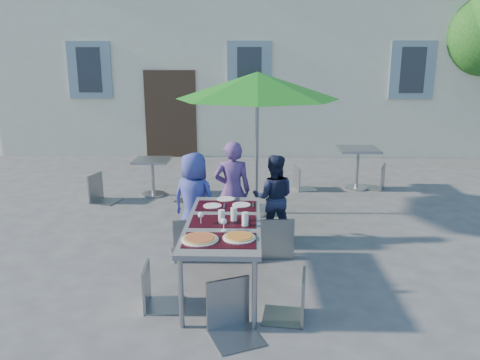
{
  "coord_description": "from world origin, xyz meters",
  "views": [
    {
      "loc": [
        0.13,
        -4.42,
        2.44
      ],
      "look_at": [
        -0.04,
        1.25,
        0.98
      ],
      "focal_mm": 35.0,
      "sensor_mm": 36.0,
      "label": 1
    }
  ],
  "objects_px": {
    "bg_chair_l_1": "(302,165)",
    "pizza_near_left": "(200,239)",
    "bg_chair_r_1": "(379,162)",
    "chair_1": "(234,212)",
    "chair_5": "(232,278)",
    "bg_chair_l_0": "(99,171)",
    "cafe_table_1": "(358,160)",
    "chair_3": "(154,262)",
    "chair_2": "(276,212)",
    "patio_umbrella": "(257,87)",
    "child_1": "(232,191)",
    "cafe_table_0": "(153,172)",
    "chair_4": "(294,269)",
    "child_0": "(194,200)",
    "chair_0": "(190,211)",
    "bg_chair_r_0": "(191,175)",
    "pizza_near_right": "(239,237)",
    "child_2": "(274,198)",
    "dining_table": "(223,226)"
  },
  "relations": [
    {
      "from": "cafe_table_1",
      "to": "child_1",
      "type": "bearing_deg",
      "value": -130.39
    },
    {
      "from": "chair_1",
      "to": "chair_2",
      "type": "relative_size",
      "value": 0.98
    },
    {
      "from": "child_0",
      "to": "bg_chair_l_1",
      "type": "bearing_deg",
      "value": -98.74
    },
    {
      "from": "bg_chair_r_1",
      "to": "bg_chair_r_0",
      "type": "bearing_deg",
      "value": -164.67
    },
    {
      "from": "child_1",
      "to": "bg_chair_r_1",
      "type": "relative_size",
      "value": 1.52
    },
    {
      "from": "chair_3",
      "to": "cafe_table_0",
      "type": "bearing_deg",
      "value": 102.3
    },
    {
      "from": "bg_chair_l_1",
      "to": "pizza_near_left",
      "type": "bearing_deg",
      "value": -107.47
    },
    {
      "from": "patio_umbrella",
      "to": "bg_chair_r_1",
      "type": "relative_size",
      "value": 2.78
    },
    {
      "from": "chair_5",
      "to": "bg_chair_r_0",
      "type": "distance_m",
      "value": 4.21
    },
    {
      "from": "chair_5",
      "to": "cafe_table_0",
      "type": "distance_m",
      "value": 4.79
    },
    {
      "from": "chair_1",
      "to": "chair_3",
      "type": "relative_size",
      "value": 1.16
    },
    {
      "from": "pizza_near_right",
      "to": "bg_chair_r_0",
      "type": "bearing_deg",
      "value": 104.71
    },
    {
      "from": "pizza_near_left",
      "to": "chair_3",
      "type": "distance_m",
      "value": 0.55
    },
    {
      "from": "dining_table",
      "to": "pizza_near_right",
      "type": "distance_m",
      "value": 0.54
    },
    {
      "from": "chair_4",
      "to": "chair_5",
      "type": "xyz_separation_m",
      "value": [
        -0.58,
        -0.27,
        0.04
      ]
    },
    {
      "from": "bg_chair_l_0",
      "to": "cafe_table_1",
      "type": "bearing_deg",
      "value": 11.95
    },
    {
      "from": "pizza_near_left",
      "to": "chair_0",
      "type": "xyz_separation_m",
      "value": [
        -0.27,
        1.28,
        -0.15
      ]
    },
    {
      "from": "chair_5",
      "to": "chair_2",
      "type": "bearing_deg",
      "value": 75.08
    },
    {
      "from": "chair_3",
      "to": "cafe_table_1",
      "type": "bearing_deg",
      "value": 57.0
    },
    {
      "from": "pizza_near_left",
      "to": "child_1",
      "type": "xyz_separation_m",
      "value": [
        0.22,
        1.97,
        -0.07
      ]
    },
    {
      "from": "pizza_near_left",
      "to": "bg_chair_r_1",
      "type": "distance_m",
      "value": 5.53
    },
    {
      "from": "chair_3",
      "to": "chair_2",
      "type": "bearing_deg",
      "value": 45.94
    },
    {
      "from": "child_2",
      "to": "chair_2",
      "type": "relative_size",
      "value": 1.19
    },
    {
      "from": "pizza_near_right",
      "to": "bg_chair_l_1",
      "type": "xyz_separation_m",
      "value": [
        1.06,
        4.52,
        -0.28
      ]
    },
    {
      "from": "chair_4",
      "to": "cafe_table_0",
      "type": "bearing_deg",
      "value": 118.11
    },
    {
      "from": "cafe_table_0",
      "to": "bg_chair_l_1",
      "type": "distance_m",
      "value": 2.83
    },
    {
      "from": "pizza_near_right",
      "to": "bg_chair_r_0",
      "type": "xyz_separation_m",
      "value": [
        -0.96,
        3.66,
        -0.28
      ]
    },
    {
      "from": "child_0",
      "to": "chair_3",
      "type": "height_order",
      "value": "child_0"
    },
    {
      "from": "cafe_table_0",
      "to": "chair_3",
      "type": "bearing_deg",
      "value": -77.7
    },
    {
      "from": "child_0",
      "to": "bg_chair_r_0",
      "type": "xyz_separation_m",
      "value": [
        -0.31,
        2.04,
        -0.15
      ]
    },
    {
      "from": "pizza_near_right",
      "to": "chair_5",
      "type": "distance_m",
      "value": 0.5
    },
    {
      "from": "child_2",
      "to": "chair_4",
      "type": "distance_m",
      "value": 2.1
    },
    {
      "from": "chair_1",
      "to": "chair_3",
      "type": "xyz_separation_m",
      "value": [
        -0.74,
        -1.34,
        -0.09
      ]
    },
    {
      "from": "child_1",
      "to": "cafe_table_0",
      "type": "xyz_separation_m",
      "value": [
        -1.57,
        2.13,
        -0.25
      ]
    },
    {
      "from": "cafe_table_0",
      "to": "child_1",
      "type": "bearing_deg",
      "value": -53.54
    },
    {
      "from": "child_0",
      "to": "chair_5",
      "type": "height_order",
      "value": "child_0"
    },
    {
      "from": "chair_1",
      "to": "chair_5",
      "type": "distance_m",
      "value": 1.8
    },
    {
      "from": "child_2",
      "to": "cafe_table_1",
      "type": "height_order",
      "value": "child_2"
    },
    {
      "from": "pizza_near_left",
      "to": "bg_chair_r_1",
      "type": "height_order",
      "value": "bg_chair_r_1"
    },
    {
      "from": "chair_3",
      "to": "pizza_near_right",
      "type": "bearing_deg",
      "value": -0.59
    },
    {
      "from": "chair_3",
      "to": "cafe_table_1",
      "type": "relative_size",
      "value": 1.06
    },
    {
      "from": "child_0",
      "to": "bg_chair_l_0",
      "type": "xyz_separation_m",
      "value": [
        -1.93,
        1.99,
        -0.09
      ]
    },
    {
      "from": "chair_4",
      "to": "bg_chair_r_1",
      "type": "relative_size",
      "value": 0.97
    },
    {
      "from": "child_0",
      "to": "child_1",
      "type": "bearing_deg",
      "value": -127.72
    },
    {
      "from": "child_0",
      "to": "patio_umbrella",
      "type": "xyz_separation_m",
      "value": [
        0.83,
        1.43,
        1.4
      ]
    },
    {
      "from": "chair_0",
      "to": "chair_3",
      "type": "height_order",
      "value": "chair_0"
    },
    {
      "from": "child_1",
      "to": "cafe_table_0",
      "type": "height_order",
      "value": "child_1"
    },
    {
      "from": "child_2",
      "to": "cafe_table_0",
      "type": "xyz_separation_m",
      "value": [
        -2.14,
        2.12,
        -0.16
      ]
    },
    {
      "from": "pizza_near_right",
      "to": "chair_0",
      "type": "xyz_separation_m",
      "value": [
        -0.65,
        1.23,
        -0.15
      ]
    },
    {
      "from": "chair_1",
      "to": "cafe_table_0",
      "type": "distance_m",
      "value": 3.14
    }
  ]
}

